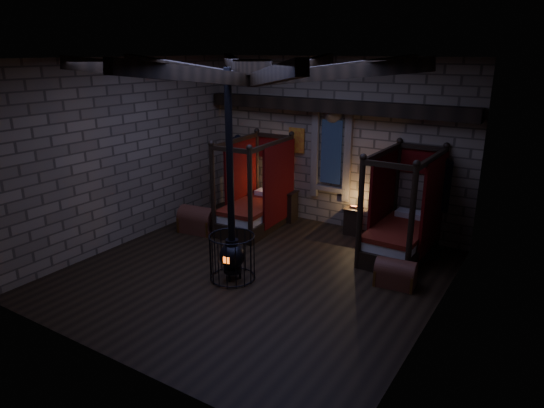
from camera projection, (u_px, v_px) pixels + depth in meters
The scene contains 8 objects.
room at pixel (255, 84), 8.80m from camera, with size 7.02×7.02×4.29m.
bed_left at pixel (256, 206), 12.26m from camera, with size 1.26×2.22×2.26m.
bed_right at pixel (402, 231), 10.57m from camera, with size 1.21×2.23×2.31m.
trunk_left at pixel (198, 221), 12.01m from camera, with size 0.97×0.68×0.67m.
trunk_right at pixel (395, 274), 9.28m from camera, with size 0.79×0.55×0.55m.
nightstand_left at pixel (287, 206), 12.78m from camera, with size 0.54×0.52×0.98m.
nightstand_right at pixel (353, 221), 11.87m from camera, with size 0.44×0.42×0.72m.
stove at pixel (232, 252), 9.45m from camera, with size 0.90×0.90×4.05m.
Camera 1 is at (5.07, -7.41, 4.34)m, focal length 32.00 mm.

